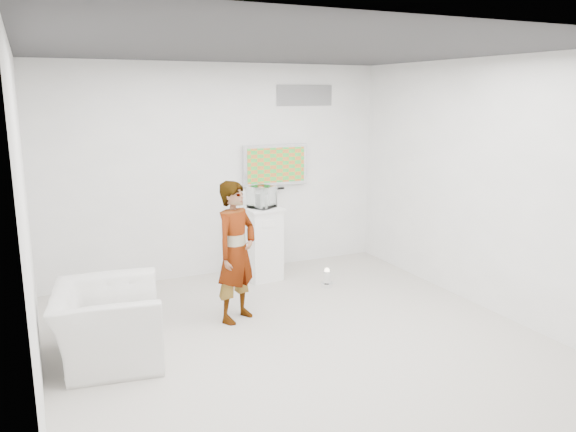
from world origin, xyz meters
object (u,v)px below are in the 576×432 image
(pedestal, at_px, (262,243))
(person, at_px, (236,252))
(tv, at_px, (275,165))
(floor_uplight, at_px, (327,278))
(armchair, at_px, (108,324))

(pedestal, bearing_deg, person, -123.54)
(pedestal, bearing_deg, tv, 49.48)
(tv, distance_m, person, 2.24)
(tv, height_order, person, tv)
(person, distance_m, floor_uplight, 1.73)
(person, bearing_deg, pedestal, 25.22)
(person, bearing_deg, armchair, 164.54)
(tv, height_order, armchair, tv)
(tv, bearing_deg, person, -125.61)
(tv, bearing_deg, floor_uplight, -77.93)
(tv, distance_m, armchair, 3.66)
(person, height_order, pedestal, person)
(pedestal, distance_m, floor_uplight, 1.04)
(armchair, bearing_deg, person, -65.81)
(tv, distance_m, pedestal, 1.21)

